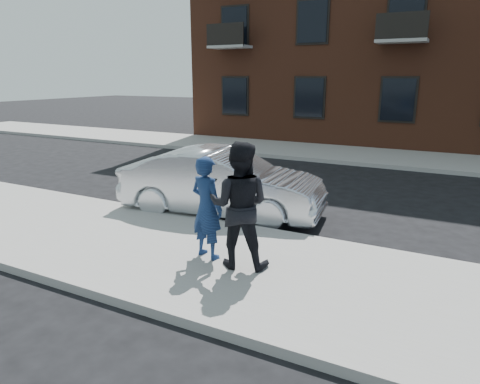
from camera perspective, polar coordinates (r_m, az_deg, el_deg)
The scene contains 9 objects.
ground at distance 7.22m, azimuth 3.80°, elevation -10.63°, with size 100.00×100.00×0.00m, color black.
near_sidewalk at distance 6.98m, azimuth 2.98°, elevation -10.88°, with size 50.00×3.50×0.15m, color gray.
near_curb at distance 8.52m, azimuth 8.02°, elevation -6.05°, with size 50.00×0.10×0.15m, color #999691.
far_sidewalk at distance 17.68m, azimuth 18.62°, elevation 4.42°, with size 50.00×3.50×0.15m, color gray.
far_curb at distance 15.93m, azimuth 17.58°, elevation 3.39°, with size 50.00×0.10×0.15m, color #999691.
apartment_building at distance 24.17m, azimuth 27.69°, elevation 20.75°, with size 24.30×10.30×12.30m.
silver_sedan at distance 9.83m, azimuth -2.45°, elevation 1.22°, with size 1.63×4.66×1.54m, color #B7BABF.
man_hoodie at distance 7.14m, azimuth -4.45°, elevation -2.09°, with size 0.72×0.57×1.75m.
man_peacoat at distance 6.75m, azimuth -0.10°, elevation -1.81°, with size 1.16×1.01×2.03m.
Camera 1 is at (2.55, -5.98, 3.14)m, focal length 32.00 mm.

